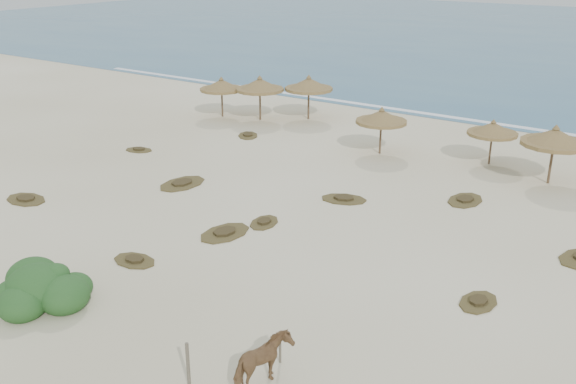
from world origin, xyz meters
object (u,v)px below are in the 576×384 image
palapa_0 (221,86)px  horse (263,363)px  palapa_1 (260,85)px  bush (39,289)px

palapa_0 → horse: (19.90, -22.12, -1.43)m
palapa_0 → palapa_1: (2.72, 0.76, 0.20)m
palapa_0 → horse: palapa_0 is taller
palapa_0 → palapa_1: palapa_1 is taller
bush → palapa_1: bearing=109.9°
palapa_0 → bush: 25.49m
palapa_0 → bush: (11.24, -22.82, -1.65)m
palapa_0 → horse: size_ratio=1.76×
horse → bush: 8.70m
palapa_1 → palapa_0: bearing=-164.3°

